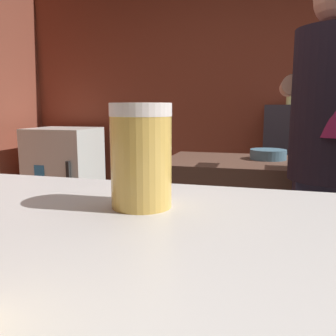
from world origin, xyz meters
TOP-DOWN VIEW (x-y plane):
  - wall_back at (0.00, 2.20)m, footprint 5.20×0.10m
  - back_shelf at (0.25, 1.92)m, footprint 0.86×0.36m
  - mini_fridge at (-2.05, 1.75)m, footprint 0.61×0.58m
  - bartender at (0.11, 0.24)m, footprint 0.42×0.51m
  - mixing_bowl at (-0.14, 0.77)m, footprint 0.20×0.20m
  - pint_glass_far at (-0.29, -0.92)m, footprint 0.08×0.08m
  - bottle_hot_sauce at (0.27, 1.95)m, footprint 0.07×0.07m
  - bottle_soy at (0.02, 1.84)m, footprint 0.06×0.06m

SIDE VIEW (x-z plane):
  - mini_fridge at x=-2.05m, z-range 0.00..1.01m
  - back_shelf at x=0.25m, z-range 0.00..1.23m
  - mixing_bowl at x=-0.14m, z-range 0.91..0.97m
  - bartender at x=0.11m, z-range 0.14..1.87m
  - pint_glass_far at x=-0.29m, z-range 1.08..1.21m
  - bottle_hot_sauce at x=0.27m, z-range 1.20..1.40m
  - bottle_soy at x=0.02m, z-range 1.20..1.44m
  - wall_back at x=0.00m, z-range 0.00..2.70m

